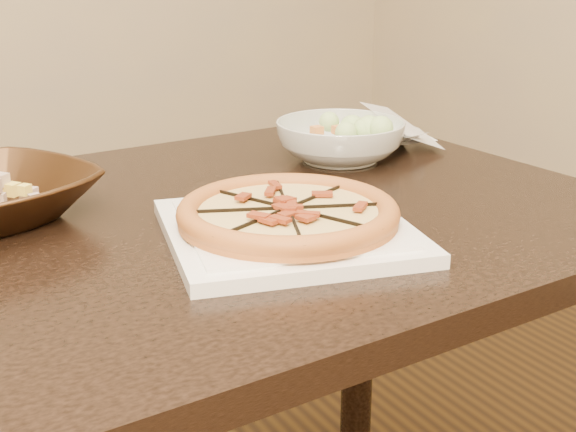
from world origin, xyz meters
The scene contains 6 objects.
dining_table centered at (0.11, -0.14, 0.64)m, with size 1.34×0.91×0.75m.
plate centered at (0.23, -0.27, 0.76)m, with size 0.37×0.37×0.02m.
pizza centered at (0.23, -0.27, 0.78)m, with size 0.28×0.28×0.03m.
salad_bowl centered at (0.49, 0.02, 0.78)m, with size 0.22×0.22×0.07m, color silver.
salad centered at (0.49, 0.02, 0.84)m, with size 0.08×0.11×0.04m.
cling_film centered at (0.63, 0.05, 0.78)m, with size 0.16×0.13×0.05m, color silver, non-canonical shape.
Camera 1 is at (-0.25, -1.10, 1.11)m, focal length 50.00 mm.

